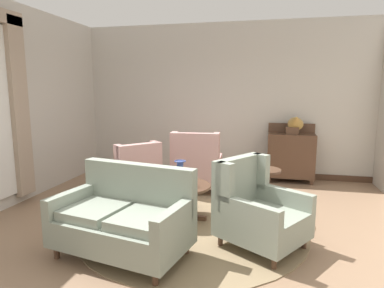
# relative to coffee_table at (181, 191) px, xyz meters

# --- Properties ---
(ground) EXTENTS (8.97, 8.97, 0.00)m
(ground) POSITION_rel_coffee_table_xyz_m (0.23, -0.56, -0.40)
(ground) COLOR #896B51
(wall_back) EXTENTS (6.12, 0.08, 3.14)m
(wall_back) POSITION_rel_coffee_table_xyz_m (0.23, 2.65, 1.17)
(wall_back) COLOR #BCB7AD
(wall_back) RESTS_ON ground
(wall_left) EXTENTS (0.08, 4.48, 3.14)m
(wall_left) POSITION_rel_coffee_table_xyz_m (-2.75, 0.40, 1.17)
(wall_left) COLOR #BCB7AD
(wall_left) RESTS_ON ground
(baseboard_back) EXTENTS (5.96, 0.03, 0.12)m
(baseboard_back) POSITION_rel_coffee_table_xyz_m (0.23, 2.59, -0.34)
(baseboard_back) COLOR #4C3323
(baseboard_back) RESTS_ON ground
(area_rug) EXTENTS (2.94, 2.94, 0.01)m
(area_rug) POSITION_rel_coffee_table_xyz_m (0.23, -0.26, -0.39)
(area_rug) COLOR #847051
(area_rug) RESTS_ON ground
(coffee_table) EXTENTS (0.82, 0.82, 0.50)m
(coffee_table) POSITION_rel_coffee_table_xyz_m (0.00, 0.00, 0.00)
(coffee_table) COLOR #4C3323
(coffee_table) RESTS_ON ground
(porcelain_vase) EXTENTS (0.19, 0.19, 0.34)m
(porcelain_vase) POSITION_rel_coffee_table_xyz_m (-0.01, -0.01, 0.25)
(porcelain_vase) COLOR #384C93
(porcelain_vase) RESTS_ON coffee_table
(settee) EXTENTS (1.57, 1.10, 0.97)m
(settee) POSITION_rel_coffee_table_xyz_m (-0.35, -1.12, 0.01)
(settee) COLOR gray
(settee) RESTS_ON ground
(armchair_near_window) EXTENTS (0.87, 0.88, 1.08)m
(armchair_near_window) POSITION_rel_coffee_table_xyz_m (-0.06, 1.30, 0.05)
(armchair_near_window) COLOR tan
(armchair_near_window) RESTS_ON ground
(armchair_back_corner) EXTENTS (1.16, 1.14, 1.01)m
(armchair_back_corner) POSITION_rel_coffee_table_xyz_m (1.06, -0.58, 0.03)
(armchair_back_corner) COLOR gray
(armchair_back_corner) RESTS_ON ground
(armchair_far_left) EXTENTS (1.10, 1.09, 0.95)m
(armchair_far_left) POSITION_rel_coffee_table_xyz_m (-1.00, 0.72, 0.01)
(armchair_far_left) COLOR tan
(armchair_far_left) RESTS_ON ground
(side_table) EXTENTS (0.46, 0.46, 0.72)m
(side_table) POSITION_rel_coffee_table_xyz_m (1.12, 0.27, 0.03)
(side_table) COLOR #4C3323
(side_table) RESTS_ON ground
(sideboard) EXTENTS (0.89, 0.42, 1.14)m
(sideboard) POSITION_rel_coffee_table_xyz_m (1.60, 2.35, 0.13)
(sideboard) COLOR #4C3323
(sideboard) RESTS_ON ground
(gramophone) EXTENTS (0.33, 0.39, 0.47)m
(gramophone) POSITION_rel_coffee_table_xyz_m (1.64, 2.27, 0.77)
(gramophone) COLOR #4C3323
(gramophone) RESTS_ON sideboard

